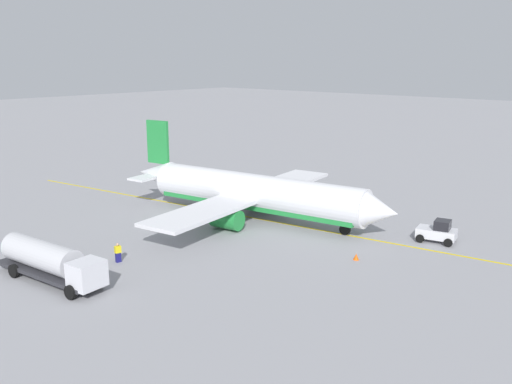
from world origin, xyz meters
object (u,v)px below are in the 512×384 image
object	(u,v)px
airplane	(252,193)
pushback_tug	(438,232)
fuel_tanker	(50,261)
safety_cone_nose	(356,257)
refueling_worker	(118,253)

from	to	relation	value
airplane	pushback_tug	xyz separation A→B (m)	(18.84, 5.48, -1.78)
fuel_tanker	safety_cone_nose	xyz separation A→B (m)	(15.64, 20.01, -1.45)
pushback_tug	safety_cone_nose	world-z (taller)	pushback_tug
pushback_tug	refueling_worker	bearing A→B (deg)	-128.41
safety_cone_nose	pushback_tug	bearing A→B (deg)	70.73
pushback_tug	safety_cone_nose	bearing A→B (deg)	-109.27
airplane	fuel_tanker	bearing A→B (deg)	-90.20
refueling_worker	safety_cone_nose	distance (m)	20.70
airplane	fuel_tanker	xyz separation A→B (m)	(-0.08, -23.93, -1.06)
airplane	refueling_worker	bearing A→B (deg)	-89.04
pushback_tug	refueling_worker	distance (m)	29.85
fuel_tanker	pushback_tug	world-z (taller)	fuel_tanker
airplane	safety_cone_nose	bearing A→B (deg)	-14.15
pushback_tug	refueling_worker	size ratio (longest dim) A/B	2.30
refueling_worker	safety_cone_nose	size ratio (longest dim) A/B	2.98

